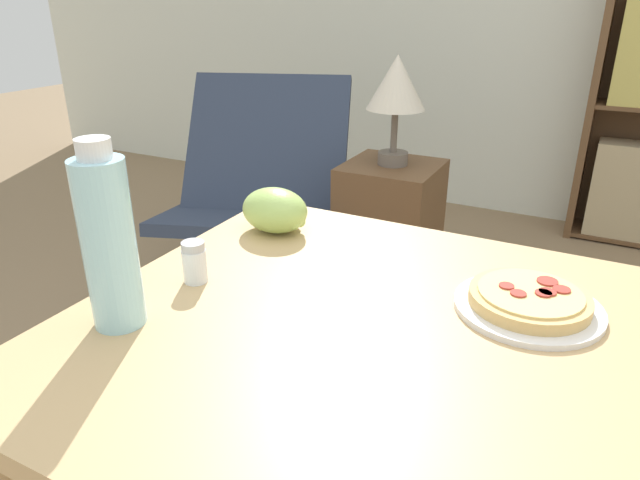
{
  "coord_description": "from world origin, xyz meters",
  "views": [
    {
      "loc": [
        0.15,
        -0.76,
        1.21
      ],
      "look_at": [
        -0.27,
        0.07,
        0.8
      ],
      "focal_mm": 32.0,
      "sensor_mm": 36.0,
      "label": 1
    }
  ],
  "objects_px": {
    "drink_bottle": "(109,242)",
    "side_table": "(388,242)",
    "salt_shaker": "(194,262)",
    "lounge_chair_near": "(260,227)",
    "pizza_on_plate": "(529,302)",
    "grape_bunch": "(275,210)",
    "table_lamp": "(396,88)"
  },
  "relations": [
    {
      "from": "drink_bottle",
      "to": "side_table",
      "type": "bearing_deg",
      "value": 93.25
    },
    {
      "from": "salt_shaker",
      "to": "lounge_chair_near",
      "type": "relative_size",
      "value": 0.08
    },
    {
      "from": "pizza_on_plate",
      "to": "drink_bottle",
      "type": "bearing_deg",
      "value": -149.44
    },
    {
      "from": "grape_bunch",
      "to": "side_table",
      "type": "bearing_deg",
      "value": 95.8
    },
    {
      "from": "grape_bunch",
      "to": "lounge_chair_near",
      "type": "bearing_deg",
      "value": 125.4
    },
    {
      "from": "drink_bottle",
      "to": "lounge_chair_near",
      "type": "bearing_deg",
      "value": 115.43
    },
    {
      "from": "pizza_on_plate",
      "to": "table_lamp",
      "type": "bearing_deg",
      "value": 120.22
    },
    {
      "from": "side_table",
      "to": "table_lamp",
      "type": "relative_size",
      "value": 1.61
    },
    {
      "from": "pizza_on_plate",
      "to": "salt_shaker",
      "type": "distance_m",
      "value": 0.56
    },
    {
      "from": "drink_bottle",
      "to": "side_table",
      "type": "xyz_separation_m",
      "value": [
        -0.08,
        1.4,
        -0.56
      ]
    },
    {
      "from": "grape_bunch",
      "to": "lounge_chair_near",
      "type": "relative_size",
      "value": 0.15
    },
    {
      "from": "pizza_on_plate",
      "to": "drink_bottle",
      "type": "relative_size",
      "value": 0.81
    },
    {
      "from": "salt_shaker",
      "to": "side_table",
      "type": "height_order",
      "value": "salt_shaker"
    },
    {
      "from": "pizza_on_plate",
      "to": "salt_shaker",
      "type": "height_order",
      "value": "salt_shaker"
    },
    {
      "from": "side_table",
      "to": "drink_bottle",
      "type": "bearing_deg",
      "value": -86.75
    },
    {
      "from": "lounge_chair_near",
      "to": "table_lamp",
      "type": "xyz_separation_m",
      "value": [
        0.57,
        0.04,
        0.62
      ]
    },
    {
      "from": "salt_shaker",
      "to": "table_lamp",
      "type": "bearing_deg",
      "value": 94.4
    },
    {
      "from": "salt_shaker",
      "to": "side_table",
      "type": "relative_size",
      "value": 0.12
    },
    {
      "from": "pizza_on_plate",
      "to": "grape_bunch",
      "type": "bearing_deg",
      "value": 169.48
    },
    {
      "from": "grape_bunch",
      "to": "drink_bottle",
      "type": "bearing_deg",
      "value": -92.68
    },
    {
      "from": "salt_shaker",
      "to": "table_lamp",
      "type": "xyz_separation_m",
      "value": [
        -0.1,
        1.24,
        0.12
      ]
    },
    {
      "from": "pizza_on_plate",
      "to": "table_lamp",
      "type": "xyz_separation_m",
      "value": [
        -0.63,
        1.08,
        0.14
      ]
    },
    {
      "from": "table_lamp",
      "to": "drink_bottle",
      "type": "bearing_deg",
      "value": -86.75
    },
    {
      "from": "lounge_chair_near",
      "to": "side_table",
      "type": "distance_m",
      "value": 0.57
    },
    {
      "from": "lounge_chair_near",
      "to": "table_lamp",
      "type": "bearing_deg",
      "value": -15.77
    },
    {
      "from": "pizza_on_plate",
      "to": "lounge_chair_near",
      "type": "xyz_separation_m",
      "value": [
        -1.2,
        1.04,
        -0.47
      ]
    },
    {
      "from": "drink_bottle",
      "to": "table_lamp",
      "type": "height_order",
      "value": "drink_bottle"
    },
    {
      "from": "drink_bottle",
      "to": "salt_shaker",
      "type": "distance_m",
      "value": 0.19
    },
    {
      "from": "lounge_chair_near",
      "to": "pizza_on_plate",
      "type": "bearing_deg",
      "value": -61.04
    },
    {
      "from": "lounge_chair_near",
      "to": "grape_bunch",
      "type": "bearing_deg",
      "value": -74.73
    },
    {
      "from": "side_table",
      "to": "grape_bunch",
      "type": "bearing_deg",
      "value": -84.2
    },
    {
      "from": "drink_bottle",
      "to": "salt_shaker",
      "type": "relative_size",
      "value": 3.84
    }
  ]
}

